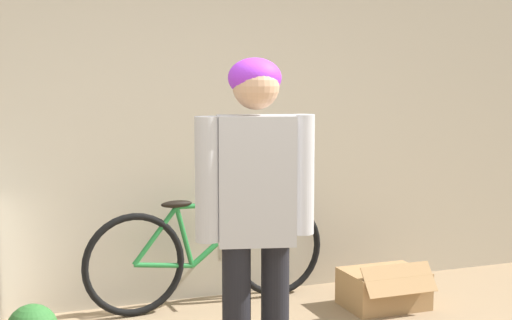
{
  "coord_description": "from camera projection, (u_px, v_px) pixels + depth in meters",
  "views": [
    {
      "loc": [
        -1.04,
        -2.27,
        1.59
      ],
      "look_at": [
        0.12,
        0.82,
        1.21
      ],
      "focal_mm": 50.0,
      "sensor_mm": 36.0,
      "label": 1
    }
  ],
  "objects": [
    {
      "name": "bicycle",
      "position": [
        209.0,
        253.0,
        4.97
      ],
      "size": [
        1.78,
        0.46,
        0.77
      ],
      "rotation": [
        0.0,
        0.0,
        0.08
      ],
      "color": "black",
      "rests_on": "ground_plane"
    },
    {
      "name": "person",
      "position": [
        256.0,
        201.0,
        3.35
      ],
      "size": [
        0.59,
        0.28,
        1.68
      ],
      "rotation": [
        0.0,
        0.0,
        -0.25
      ],
      "color": "black",
      "rests_on": "ground_plane"
    },
    {
      "name": "cardboard_box",
      "position": [
        384.0,
        288.0,
        4.96
      ],
      "size": [
        0.55,
        0.48,
        0.34
      ],
      "color": "#A87F51",
      "rests_on": "ground_plane"
    },
    {
      "name": "wall_back",
      "position": [
        150.0,
        120.0,
        4.95
      ],
      "size": [
        8.0,
        0.07,
        2.6
      ],
      "color": "#B7AD99",
      "rests_on": "ground_plane"
    }
  ]
}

